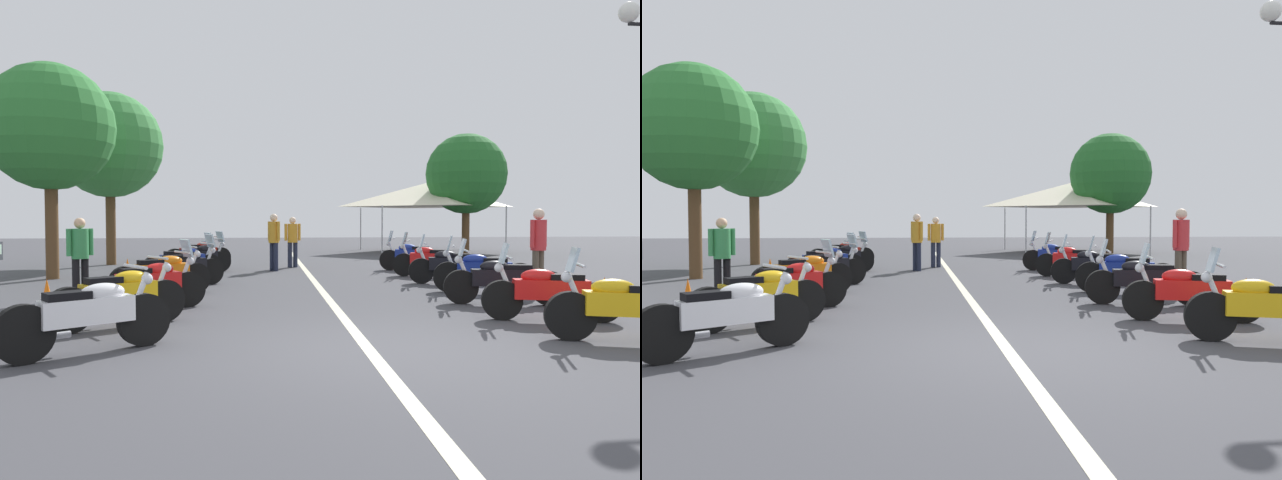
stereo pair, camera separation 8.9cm
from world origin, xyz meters
TOP-DOWN VIEW (x-y plane):
  - ground_plane at (0.00, 0.00)m, footprint 80.00×80.00m
  - lane_centre_stripe at (6.76, 0.00)m, footprint 26.68×0.16m
  - motorcycle_left_row_0 at (0.17, 3.26)m, footprint 1.30×1.71m
  - motorcycle_left_row_1 at (1.83, 3.31)m, footprint 1.33×1.73m
  - motorcycle_left_row_2 at (3.33, 3.17)m, footprint 1.18×1.82m
  - motorcycle_left_row_3 at (5.21, 3.30)m, footprint 1.16×1.89m
  - motorcycle_left_row_4 at (6.82, 3.07)m, footprint 1.23×1.79m
  - motorcycle_left_row_5 at (8.42, 3.30)m, footprint 1.14×1.92m
  - motorcycle_left_row_6 at (10.11, 3.06)m, footprint 1.15×1.75m
  - motorcycle_left_row_7 at (11.69, 3.28)m, footprint 1.12×1.98m
  - motorcycle_right_row_0 at (0.13, -3.29)m, footprint 0.91×1.94m
  - motorcycle_right_row_1 at (1.69, -3.08)m, footprint 0.86×2.01m
  - motorcycle_right_row_2 at (3.38, -3.07)m, footprint 0.85×2.15m
  - motorcycle_right_row_3 at (5.03, -3.34)m, footprint 0.91×2.06m
  - motorcycle_right_row_4 at (6.68, -3.22)m, footprint 0.82×2.10m
  - motorcycle_right_row_5 at (8.34, -3.17)m, footprint 1.00×1.96m
  - motorcycle_right_row_6 at (10.16, -3.16)m, footprint 0.98×1.93m
  - traffic_cone_0 at (2.21, -4.30)m, footprint 0.36×0.36m
  - traffic_cone_1 at (7.49, 4.51)m, footprint 0.36×0.36m
  - traffic_cone_2 at (2.80, 4.68)m, footprint 0.36×0.36m
  - bystander_0 at (5.23, -4.66)m, footprint 0.32×0.47m
  - bystander_1 at (11.75, 0.33)m, footprint 0.32×0.52m
  - bystander_2 at (10.53, 0.95)m, footprint 0.44×0.36m
  - bystander_4 at (4.97, 4.82)m, footprint 0.37×0.43m
  - roadside_tree_0 at (17.17, -7.32)m, footprint 3.40×3.40m
  - roadside_tree_1 at (13.38, 6.39)m, footprint 3.52×3.52m
  - roadside_tree_2 at (8.81, 6.70)m, footprint 3.24×3.24m
  - event_tent at (19.28, -6.23)m, footprint 5.88×5.88m

SIDE VIEW (x-z plane):
  - ground_plane at x=0.00m, z-range 0.00..0.00m
  - lane_centre_stripe at x=6.76m, z-range 0.00..0.01m
  - traffic_cone_0 at x=2.21m, z-range -0.02..0.60m
  - traffic_cone_1 at x=7.49m, z-range -0.02..0.60m
  - traffic_cone_2 at x=2.80m, z-range -0.02..0.60m
  - motorcycle_left_row_3 at x=5.21m, z-range -0.04..0.96m
  - motorcycle_left_row_1 at x=1.83m, z-range -0.04..0.96m
  - motorcycle_left_row_7 at x=11.69m, z-range -0.04..0.96m
  - motorcycle_left_row_6 at x=10.11m, z-range -0.14..1.06m
  - motorcycle_left_row_0 at x=0.17m, z-range -0.04..0.96m
  - motorcycle_right_row_4 at x=6.68m, z-range -0.14..1.06m
  - motorcycle_right_row_1 at x=1.69m, z-range -0.14..1.06m
  - motorcycle_left_row_4 at x=6.82m, z-range -0.14..1.06m
  - motorcycle_right_row_6 at x=10.16m, z-range -0.14..1.06m
  - motorcycle_right_row_5 at x=8.34m, z-range -0.14..1.06m
  - motorcycle_left_row_5 at x=8.42m, z-range -0.14..1.06m
  - motorcycle_left_row_2 at x=3.33m, z-range -0.14..1.07m
  - motorcycle_right_row_2 at x=3.38m, z-range -0.14..1.07m
  - motorcycle_right_row_0 at x=0.13m, z-range -0.14..1.07m
  - motorcycle_right_row_3 at x=5.03m, z-range -0.14..1.08m
  - bystander_4 at x=4.97m, z-range 0.13..1.71m
  - bystander_1 at x=11.75m, z-range 0.13..1.75m
  - bystander_2 at x=10.53m, z-range 0.15..1.85m
  - bystander_0 at x=5.23m, z-range 0.16..1.94m
  - event_tent at x=19.28m, z-range 1.05..4.25m
  - roadside_tree_0 at x=17.17m, z-range 0.86..6.02m
  - roadside_tree_2 at x=8.81m, z-range 1.13..6.67m
  - roadside_tree_1 at x=13.38m, z-range 1.12..6.91m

